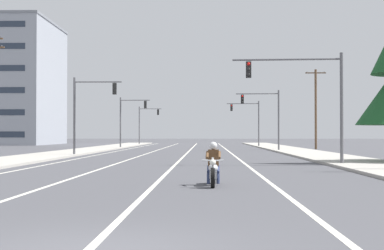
{
  "coord_description": "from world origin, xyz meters",
  "views": [
    {
      "loc": [
        1.71,
        -8.13,
        1.72
      ],
      "look_at": [
        0.78,
        28.07,
        2.32
      ],
      "focal_mm": 52.05,
      "sensor_mm": 36.0,
      "label": 1
    }
  ],
  "objects_px": {
    "traffic_signal_near_left": "(88,105)",
    "traffic_signal_far_right": "(250,117)",
    "traffic_signal_far_left": "(146,120)",
    "motorcycle_with_rider": "(213,168)",
    "traffic_signal_near_right": "(309,90)",
    "traffic_signal_mid_left": "(129,115)",
    "traffic_signal_mid_right": "(266,111)",
    "utility_pole_right_far": "(316,107)"
  },
  "relations": [
    {
      "from": "traffic_signal_near_left",
      "to": "traffic_signal_far_right",
      "type": "relative_size",
      "value": 1.0
    },
    {
      "from": "traffic_signal_near_left",
      "to": "traffic_signal_far_left",
      "type": "xyz_separation_m",
      "value": [
        -0.52,
        46.44,
        -0.01
      ]
    },
    {
      "from": "motorcycle_with_rider",
      "to": "traffic_signal_far_right",
      "type": "xyz_separation_m",
      "value": [
        5.61,
        56.53,
        3.48
      ]
    },
    {
      "from": "traffic_signal_far_left",
      "to": "traffic_signal_near_right",
      "type": "bearing_deg",
      "value": -75.34
    },
    {
      "from": "traffic_signal_near_left",
      "to": "traffic_signal_mid_left",
      "type": "relative_size",
      "value": 1.0
    },
    {
      "from": "traffic_signal_mid_right",
      "to": "motorcycle_with_rider",
      "type": "bearing_deg",
      "value": -98.78
    },
    {
      "from": "motorcycle_with_rider",
      "to": "traffic_signal_far_right",
      "type": "height_order",
      "value": "traffic_signal_far_right"
    },
    {
      "from": "motorcycle_with_rider",
      "to": "traffic_signal_mid_left",
      "type": "height_order",
      "value": "traffic_signal_mid_left"
    },
    {
      "from": "traffic_signal_near_right",
      "to": "traffic_signal_far_right",
      "type": "relative_size",
      "value": 1.0
    },
    {
      "from": "traffic_signal_near_left",
      "to": "traffic_signal_far_left",
      "type": "relative_size",
      "value": 1.0
    },
    {
      "from": "traffic_signal_far_left",
      "to": "utility_pole_right_far",
      "type": "bearing_deg",
      "value": -50.05
    },
    {
      "from": "traffic_signal_mid_left",
      "to": "traffic_signal_far_right",
      "type": "distance_m",
      "value": 17.16
    },
    {
      "from": "traffic_signal_mid_left",
      "to": "utility_pole_right_far",
      "type": "xyz_separation_m",
      "value": [
        21.88,
        -3.9,
        0.75
      ]
    },
    {
      "from": "motorcycle_with_rider",
      "to": "traffic_signal_far_right",
      "type": "distance_m",
      "value": 56.92
    },
    {
      "from": "traffic_signal_near_right",
      "to": "traffic_signal_far_left",
      "type": "height_order",
      "value": "same"
    },
    {
      "from": "traffic_signal_far_right",
      "to": "utility_pole_right_far",
      "type": "bearing_deg",
      "value": -60.61
    },
    {
      "from": "traffic_signal_near_left",
      "to": "traffic_signal_mid_right",
      "type": "height_order",
      "value": "same"
    },
    {
      "from": "traffic_signal_mid_left",
      "to": "traffic_signal_near_left",
      "type": "bearing_deg",
      "value": -89.83
    },
    {
      "from": "traffic_signal_mid_right",
      "to": "traffic_signal_mid_left",
      "type": "bearing_deg",
      "value": 146.03
    },
    {
      "from": "traffic_signal_near_left",
      "to": "traffic_signal_mid_right",
      "type": "xyz_separation_m",
      "value": [
        15.5,
        13.2,
        0.04
      ]
    },
    {
      "from": "traffic_signal_mid_right",
      "to": "utility_pole_right_far",
      "type": "bearing_deg",
      "value": 46.28
    },
    {
      "from": "traffic_signal_mid_right",
      "to": "traffic_signal_far_right",
      "type": "height_order",
      "value": "same"
    },
    {
      "from": "motorcycle_with_rider",
      "to": "traffic_signal_near_left",
      "type": "xyz_separation_m",
      "value": [
        -9.6,
        25.03,
        3.44
      ]
    },
    {
      "from": "traffic_signal_far_left",
      "to": "utility_pole_right_far",
      "type": "relative_size",
      "value": 0.68
    },
    {
      "from": "traffic_signal_far_left",
      "to": "traffic_signal_near_left",
      "type": "bearing_deg",
      "value": -89.36
    },
    {
      "from": "traffic_signal_near_right",
      "to": "traffic_signal_mid_right",
      "type": "relative_size",
      "value": 1.0
    },
    {
      "from": "traffic_signal_mid_left",
      "to": "traffic_signal_far_right",
      "type": "xyz_separation_m",
      "value": [
        15.28,
        7.81,
        0.05
      ]
    },
    {
      "from": "traffic_signal_mid_right",
      "to": "traffic_signal_mid_left",
      "type": "xyz_separation_m",
      "value": [
        -15.57,
        10.49,
        -0.05
      ]
    },
    {
      "from": "traffic_signal_near_left",
      "to": "traffic_signal_mid_right",
      "type": "relative_size",
      "value": 1.0
    },
    {
      "from": "traffic_signal_near_right",
      "to": "traffic_signal_mid_right",
      "type": "bearing_deg",
      "value": 88.91
    },
    {
      "from": "traffic_signal_mid_right",
      "to": "traffic_signal_mid_left",
      "type": "distance_m",
      "value": 18.78
    },
    {
      "from": "traffic_signal_mid_right",
      "to": "traffic_signal_far_right",
      "type": "relative_size",
      "value": 1.0
    },
    {
      "from": "motorcycle_with_rider",
      "to": "traffic_signal_near_right",
      "type": "bearing_deg",
      "value": 65.95
    },
    {
      "from": "traffic_signal_far_left",
      "to": "utility_pole_right_far",
      "type": "xyz_separation_m",
      "value": [
        22.32,
        -26.65,
        0.75
      ]
    },
    {
      "from": "motorcycle_with_rider",
      "to": "utility_pole_right_far",
      "type": "distance_m",
      "value": 46.64
    },
    {
      "from": "traffic_signal_near_right",
      "to": "motorcycle_with_rider",
      "type": "bearing_deg",
      "value": -114.05
    },
    {
      "from": "traffic_signal_near_right",
      "to": "traffic_signal_mid_right",
      "type": "xyz_separation_m",
      "value": [
        0.49,
        26.11,
        -0.1
      ]
    },
    {
      "from": "motorcycle_with_rider",
      "to": "traffic_signal_near_right",
      "type": "relative_size",
      "value": 0.35
    },
    {
      "from": "traffic_signal_mid_right",
      "to": "traffic_signal_far_left",
      "type": "bearing_deg",
      "value": 115.73
    },
    {
      "from": "utility_pole_right_far",
      "to": "traffic_signal_far_left",
      "type": "bearing_deg",
      "value": 129.95
    },
    {
      "from": "traffic_signal_near_left",
      "to": "traffic_signal_mid_right",
      "type": "bearing_deg",
      "value": 40.41
    },
    {
      "from": "utility_pole_right_far",
      "to": "motorcycle_with_rider",
      "type": "bearing_deg",
      "value": -105.24
    }
  ]
}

